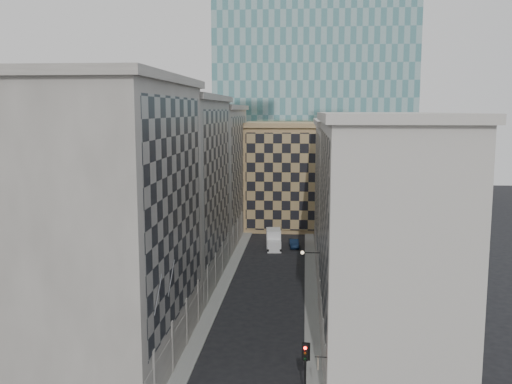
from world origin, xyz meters
The scene contains 15 objects.
sidewalk_west centered at (-5.25, 30.00, 0.07)m, with size 1.50×100.00×0.15m, color gray.
sidewalk_east centered at (5.25, 30.00, 0.07)m, with size 1.50×100.00×0.15m, color gray.
bldg_left_a centered at (-10.88, 11.00, 11.82)m, with size 10.80×22.80×23.70m.
bldg_left_b centered at (-10.88, 33.00, 11.32)m, with size 10.80×22.80×22.70m.
bldg_left_c centered at (-10.88, 55.00, 10.83)m, with size 10.80×22.80×21.70m.
bldg_right_a centered at (10.88, 15.00, 10.32)m, with size 10.80×26.80×20.70m.
bldg_right_b centered at (10.89, 42.00, 9.85)m, with size 10.80×28.80×19.70m.
tan_block centered at (2.00, 67.90, 9.44)m, with size 16.80×14.80×18.80m.
church_tower centered at (0.00, 82.00, 26.95)m, with size 7.20×7.20×51.50m.
flagpoles_left centered at (-5.90, 6.00, 8.00)m, with size 0.10×6.33×2.33m.
bracket_lamp centered at (4.38, 24.00, 6.20)m, with size 1.98×0.36×0.36m.
traffic_light centered at (4.55, 3.90, 3.46)m, with size 0.58×0.53×4.62m.
box_truck centered at (-0.25, 50.58, 1.25)m, with size 2.61×5.42×2.88m.
dark_car centered at (2.83, 51.48, 0.66)m, with size 1.40×4.01×1.32m, color #0E1C35.
shop_sign centered at (5.42, 3.00, 3.83)m, with size 0.83×0.72×0.81m.
Camera 1 is at (4.33, -34.11, 20.89)m, focal length 40.00 mm.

